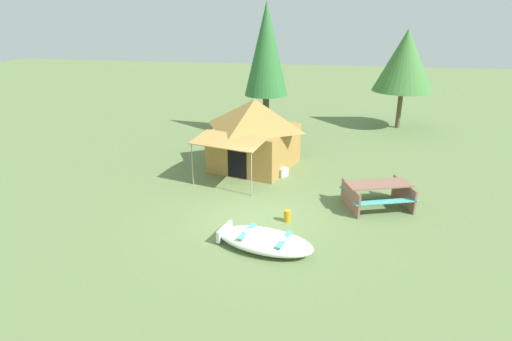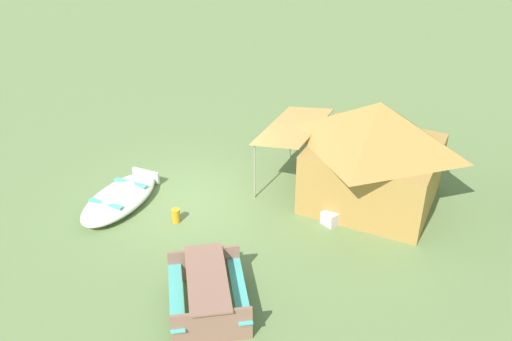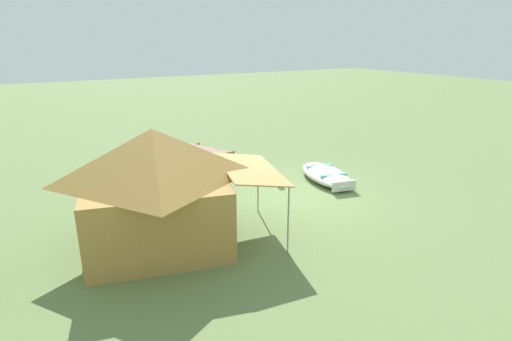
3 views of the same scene
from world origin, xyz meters
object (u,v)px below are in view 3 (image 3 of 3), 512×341
at_px(beached_rowboat, 326,175).
at_px(fuel_can, 279,180).
at_px(canvas_cabin_tent, 156,187).
at_px(cooler_box, 177,212).
at_px(picnic_table, 202,158).

distance_m(beached_rowboat, fuel_can, 1.63).
bearing_deg(canvas_cabin_tent, fuel_can, -67.21).
bearing_deg(cooler_box, canvas_cabin_tent, 144.71).
bearing_deg(canvas_cabin_tent, cooler_box, -35.29).
bearing_deg(fuel_can, picnic_table, 30.38).
xyz_separation_m(beached_rowboat, picnic_table, (2.99, 3.11, 0.28)).
relative_size(beached_rowboat, fuel_can, 7.96).
distance_m(beached_rowboat, cooler_box, 5.24).
xyz_separation_m(beached_rowboat, fuel_can, (0.38, 1.58, -0.04)).
distance_m(canvas_cabin_tent, fuel_can, 4.98).
height_order(picnic_table, fuel_can, picnic_table).
bearing_deg(canvas_cabin_tent, picnic_table, -33.09).
height_order(beached_rowboat, picnic_table, picnic_table).
height_order(canvas_cabin_tent, picnic_table, canvas_cabin_tent).
bearing_deg(cooler_box, fuel_can, -78.67).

